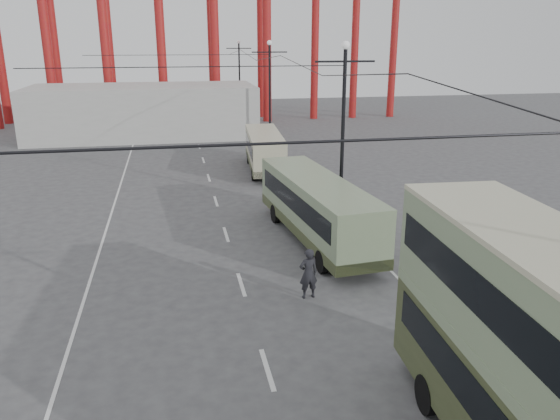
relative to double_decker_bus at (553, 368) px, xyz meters
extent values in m
cube|color=silver|center=(-4.78, 20.71, -3.14)|extent=(0.15, 82.00, 0.01)
cube|color=silver|center=(1.62, 21.71, -3.14)|extent=(0.12, 120.00, 0.01)
cube|color=silver|center=(-10.78, 21.71, -3.14)|extent=(0.12, 120.00, 0.01)
cylinder|color=black|center=(1.82, 19.71, 1.35)|extent=(0.20, 0.20, 9.00)
cylinder|color=black|center=(1.82, 19.71, -2.90)|extent=(0.44, 0.44, 0.50)
cube|color=black|center=(1.82, 19.71, 5.15)|extent=(3.20, 0.10, 0.10)
sphere|color=white|center=(1.82, 19.71, 5.95)|extent=(0.44, 0.44, 0.44)
cylinder|color=black|center=(1.82, 41.71, 1.35)|extent=(0.20, 0.20, 9.00)
cylinder|color=black|center=(1.82, 41.71, -2.90)|extent=(0.44, 0.44, 0.50)
cube|color=black|center=(1.82, 41.71, 5.15)|extent=(3.20, 0.10, 0.10)
sphere|color=white|center=(1.82, 41.71, 5.95)|extent=(0.44, 0.44, 0.44)
cylinder|color=black|center=(1.82, 63.71, 1.35)|extent=(0.20, 0.20, 9.00)
cylinder|color=black|center=(1.82, 63.71, -2.90)|extent=(0.44, 0.44, 0.50)
cube|color=black|center=(1.82, 63.71, 5.15)|extent=(3.20, 0.10, 0.10)
sphere|color=white|center=(1.82, 63.71, 5.95)|extent=(0.44, 0.44, 0.44)
cylinder|color=maroon|center=(-19.78, 60.71, 10.35)|extent=(1.00, 1.00, 27.00)
cylinder|color=maroon|center=(15.22, 57.71, 7.85)|extent=(0.90, 0.90, 22.00)
cylinder|color=maroon|center=(20.22, 57.71, 3.85)|extent=(0.90, 0.90, 14.00)
cube|color=#ABAAA5|center=(-9.78, 48.71, -0.65)|extent=(22.00, 10.00, 5.00)
cube|color=black|center=(0.00, 0.00, -0.95)|extent=(3.14, 8.51, 0.94)
cube|color=gray|center=(0.00, 0.00, -0.11)|extent=(3.25, 10.60, 0.31)
cylinder|color=black|center=(-1.01, 3.00, -2.62)|extent=(0.35, 1.06, 1.05)
cylinder|color=black|center=(1.35, 2.86, -2.62)|extent=(0.35, 1.06, 1.05)
cube|color=gray|center=(-0.55, 15.96, -1.42)|extent=(3.53, 11.06, 2.37)
cube|color=black|center=(-0.55, 15.96, -1.02)|extent=(3.45, 9.89, 0.94)
cube|color=#323A1F|center=(-0.55, 15.96, -2.36)|extent=(3.56, 11.07, 0.49)
cube|color=gray|center=(-0.55, 15.96, -0.15)|extent=(3.55, 11.07, 0.16)
cylinder|color=black|center=(-1.96, 18.90, -2.65)|extent=(0.37, 1.01, 0.99)
cylinder|color=black|center=(0.26, 19.12, -2.65)|extent=(0.37, 1.01, 0.99)
cylinder|color=black|center=(-1.32, 12.41, -2.65)|extent=(0.37, 1.01, 0.99)
cylinder|color=black|center=(0.90, 12.63, -2.65)|extent=(0.37, 1.01, 0.99)
cube|color=#B8B594|center=(-0.50, 31.18, -1.55)|extent=(3.01, 9.27, 2.19)
cube|color=black|center=(-0.50, 31.18, -1.19)|extent=(2.96, 8.18, 0.87)
cube|color=#323A1F|center=(-0.50, 31.18, -2.42)|extent=(3.04, 9.27, 0.46)
cube|color=#B8B594|center=(-0.50, 31.18, -0.39)|extent=(3.03, 9.27, 0.15)
cylinder|color=black|center=(-1.33, 33.62, -2.69)|extent=(0.33, 0.93, 0.91)
cylinder|color=black|center=(0.72, 33.46, -2.69)|extent=(0.33, 0.93, 0.91)
cylinder|color=black|center=(-1.75, 28.54, -2.69)|extent=(0.33, 0.93, 0.91)
cylinder|color=black|center=(0.30, 28.37, -2.69)|extent=(0.33, 0.93, 0.91)
imported|color=black|center=(-2.44, 10.09, -2.16)|extent=(0.76, 0.54, 1.97)
camera|label=1|loc=(-7.16, -8.16, 6.24)|focal=35.00mm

